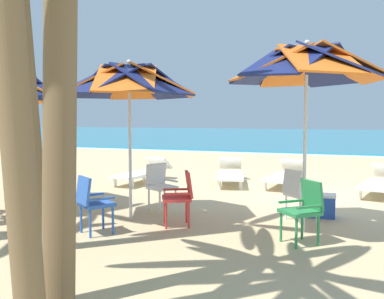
{
  "coord_description": "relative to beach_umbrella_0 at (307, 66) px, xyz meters",
  "views": [
    {
      "loc": [
        0.65,
        -9.38,
        1.74
      ],
      "look_at": [
        -2.45,
        -0.62,
        1.0
      ],
      "focal_mm": 39.15,
      "sensor_mm": 36.0,
      "label": 1
    }
  ],
  "objects": [
    {
      "name": "sea",
      "position": [
        -0.17,
        31.47,
        -2.42
      ],
      "size": [
        80.0,
        36.0,
        0.1
      ],
      "primitive_type": "cube",
      "color": "teal",
      "rests_on": "ground"
    },
    {
      "name": "sun_lounger_1",
      "position": [
        -0.77,
        4.16,
        -2.19
      ],
      "size": [
        0.87,
        2.2,
        0.62
      ],
      "color": "white",
      "rests_on": "ground"
    },
    {
      "name": "beach_umbrella_1",
      "position": [
        -2.82,
        -0.16,
        -0.18
      ],
      "size": [
        2.34,
        2.34,
        2.67
      ],
      "color": "silver",
      "rests_on": "ground"
    },
    {
      "name": "ground_plane",
      "position": [
        -0.17,
        2.99,
        -2.47
      ],
      "size": [
        80.0,
        80.0,
        0.0
      ],
      "primitive_type": "plane",
      "color": "#D3B784"
    },
    {
      "name": "surf_foam",
      "position": [
        -0.17,
        13.17,
        -2.47
      ],
      "size": [
        80.0,
        0.7,
        0.01
      ],
      "primitive_type": "cube",
      "color": "white",
      "rests_on": "ground"
    },
    {
      "name": "plastic_chair_4",
      "position": [
        -2.93,
        -1.16,
        -1.98
      ],
      "size": [
        0.62,
        0.63,
        0.87
      ],
      "color": "blue",
      "rests_on": "ground"
    },
    {
      "name": "plastic_chair_6",
      "position": [
        -4.47,
        -0.01,
        -1.98
      ],
      "size": [
        0.58,
        0.56,
        0.87
      ],
      "color": "white",
      "rests_on": "ground"
    },
    {
      "name": "beach_umbrella_2",
      "position": [
        -5.32,
        -0.16,
        -0.23
      ],
      "size": [
        2.41,
        2.41,
        2.61
      ],
      "color": "silver",
      "rests_on": "ground"
    },
    {
      "name": "plastic_chair_1",
      "position": [
        0.05,
        -0.58,
        -1.98
      ],
      "size": [
        0.63,
        0.63,
        0.87
      ],
      "color": "#2D8C4C",
      "rests_on": "ground"
    },
    {
      "name": "plastic_chair_7",
      "position": [
        -5.39,
        0.46,
        -1.98
      ],
      "size": [
        0.48,
        0.45,
        0.87
      ],
      "color": "white",
      "rests_on": "ground"
    },
    {
      "name": "plastic_chair_3",
      "position": [
        -1.87,
        -0.27,
        -1.98
      ],
      "size": [
        0.61,
        0.59,
        0.87
      ],
      "color": "red",
      "rests_on": "ground"
    },
    {
      "name": "sun_lounger_0",
      "position": [
        1.38,
        3.71,
        -2.19
      ],
      "size": [
        1.11,
        2.23,
        0.62
      ],
      "color": "white",
      "rests_on": "ground"
    },
    {
      "name": "sun_lounger_3",
      "position": [
        -4.38,
        3.45,
        -2.19
      ],
      "size": [
        0.88,
        2.2,
        0.62
      ],
      "color": "white",
      "rests_on": "ground"
    },
    {
      "name": "plastic_chair_2",
      "position": [
        -2.62,
        0.61,
        -1.98
      ],
      "size": [
        0.62,
        0.61,
        0.87
      ],
      "color": "white",
      "rests_on": "ground"
    },
    {
      "name": "cooler_box",
      "position": [
        0.2,
        1.08,
        -2.27
      ],
      "size": [
        0.5,
        0.34,
        0.4
      ],
      "color": "blue",
      "rests_on": "ground"
    },
    {
      "name": "beach_umbrella_0",
      "position": [
        0.0,
        0.0,
        0.0
      ],
      "size": [
        2.37,
        2.37,
        2.85
      ],
      "color": "silver",
      "rests_on": "ground"
    },
    {
      "name": "plastic_chair_0",
      "position": [
        -0.14,
        0.65,
        -1.98
      ],
      "size": [
        0.63,
        0.63,
        0.87
      ],
      "color": "white",
      "rests_on": "ground"
    },
    {
      "name": "sun_lounger_2",
      "position": [
        -2.16,
        4.03,
        -2.19
      ],
      "size": [
        1.12,
        2.23,
        0.62
      ],
      "color": "white",
      "rests_on": "ground"
    }
  ]
}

